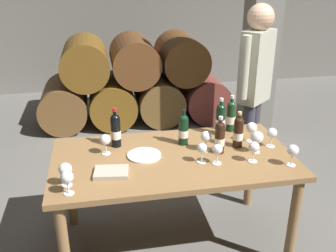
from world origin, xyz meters
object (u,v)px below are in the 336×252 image
wine_bottle_0 (116,130)px  dining_table (173,168)px  wine_glass_4 (105,140)px  wine_glass_9 (272,134)px  wine_glass_3 (67,178)px  wine_glass_7 (257,138)px  wine_bottle_2 (238,132)px  wine_glass_0 (206,137)px  wine_glass_5 (65,170)px  wine_glass_6 (254,148)px  wine_bottle_4 (220,119)px  serving_plate (144,155)px  wine_glass_1 (217,150)px  wine_glass_2 (293,151)px  wine_bottle_5 (220,137)px  wine_bottle_1 (183,129)px  wine_bottle_3 (231,116)px  wine_glass_10 (252,128)px  tasting_notebook (111,172)px  sommelier_presenting (255,81)px  wine_glass_8 (202,149)px

wine_bottle_0 → dining_table: bearing=-32.4°
wine_glass_4 → wine_glass_9: same height
wine_glass_3 → wine_glass_7: size_ratio=0.92×
wine_bottle_2 → wine_glass_0: wine_bottle_2 is taller
wine_glass_5 → wine_glass_6: size_ratio=1.04×
wine_bottle_2 → dining_table: bearing=-172.3°
wine_bottle_4 → serving_plate: (-0.64, -0.27, -0.12)m
wine_glass_7 → serving_plate: 0.81m
wine_glass_9 → wine_glass_6: bearing=-138.6°
wine_bottle_2 → wine_glass_4: (-0.97, 0.06, -0.01)m
wine_glass_1 → wine_glass_2: (0.49, -0.12, 0.01)m
wine_bottle_5 → wine_glass_5: wine_bottle_5 is taller
dining_table → wine_glass_4: bearing=164.4°
wine_glass_1 → wine_bottle_1: bearing=114.6°
wine_bottle_3 → wine_bottle_4: 0.12m
wine_glass_1 → serving_plate: (-0.47, 0.20, -0.10)m
wine_glass_0 → wine_glass_2: same height
wine_glass_4 → wine_glass_10: (1.10, 0.00, 0.00)m
wine_bottle_0 → wine_bottle_5: size_ratio=1.08×
tasting_notebook → sommelier_presenting: sommelier_presenting is taller
wine_bottle_4 → wine_glass_2: wine_bottle_4 is taller
dining_table → wine_glass_3: size_ratio=11.22×
wine_bottle_0 → tasting_notebook: (-0.06, -0.41, -0.12)m
wine_bottle_5 → wine_glass_9: size_ratio=1.86×
wine_glass_2 → tasting_notebook: wine_glass_2 is taller
wine_bottle_3 → wine_glass_4: bearing=-167.3°
wine_glass_0 → wine_glass_2: size_ratio=1.00×
wine_glass_3 → tasting_notebook: wine_glass_3 is taller
wine_glass_0 → wine_glass_3: wine_glass_0 is taller
wine_bottle_0 → wine_glass_1: (0.66, -0.40, -0.03)m
wine_bottle_0 → wine_bottle_5: bearing=-18.7°
wine_bottle_5 → wine_glass_0: size_ratio=1.82×
wine_bottle_2 → wine_glass_5: bearing=-165.3°
wine_bottle_4 → wine_bottle_5: (-0.10, -0.31, -0.01)m
wine_glass_3 → wine_glass_10: (1.34, 0.48, 0.00)m
wine_glass_2 → wine_glass_10: 0.42m
wine_bottle_1 → wine_glass_0: wine_bottle_1 is taller
dining_table → wine_glass_3: (-0.71, -0.35, 0.20)m
wine_glass_9 → tasting_notebook: 1.21m
wine_bottle_4 → wine_glass_7: size_ratio=1.84×
wine_glass_3 → wine_glass_8: wine_glass_3 is taller
wine_glass_1 → wine_glass_4: bearing=158.7°
wine_glass_9 → wine_glass_4: bearing=174.7°
wine_bottle_0 → wine_bottle_1: size_ratio=1.09×
dining_table → wine_bottle_3: wine_bottle_3 is taller
wine_bottle_0 → wine_glass_8: (0.56, -0.36, -0.03)m
wine_bottle_5 → wine_glass_7: size_ratio=1.70×
wine_glass_5 → serving_plate: size_ratio=0.65×
wine_glass_2 → wine_glass_6: wine_glass_2 is taller
wine_glass_0 → wine_glass_10: 0.39m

